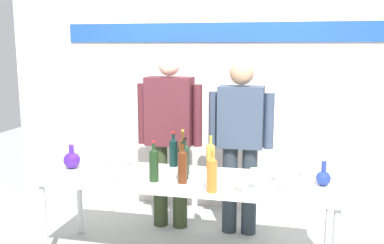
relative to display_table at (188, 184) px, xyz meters
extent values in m
cube|color=silver|center=(0.00, 1.34, 0.83)|extent=(4.74, 0.10, 3.00)
cube|color=#204E9B|center=(0.00, 1.28, 1.23)|extent=(3.32, 0.01, 0.20)
cube|color=silver|center=(0.00, 0.00, 0.03)|extent=(2.37, 0.71, 0.04)
cylinder|color=silver|center=(-1.12, -0.30, -0.33)|extent=(0.05, 0.05, 0.68)
cylinder|color=silver|center=(-1.12, 0.30, -0.33)|extent=(0.05, 0.05, 0.68)
cylinder|color=silver|center=(1.12, 0.30, -0.33)|extent=(0.05, 0.05, 0.68)
sphere|color=#451C92|center=(-1.03, 0.03, 0.12)|extent=(0.14, 0.14, 0.14)
cylinder|color=#451C92|center=(-1.03, 0.03, 0.22)|extent=(0.04, 0.04, 0.08)
sphere|color=navy|center=(1.04, 0.03, 0.11)|extent=(0.11, 0.11, 0.11)
cylinder|color=navy|center=(1.04, 0.03, 0.20)|extent=(0.04, 0.04, 0.09)
cylinder|color=#303C22|center=(-0.44, 0.67, -0.26)|extent=(0.14, 0.14, 0.83)
cylinder|color=#303C22|center=(-0.24, 0.67, -0.26)|extent=(0.14, 0.14, 0.83)
cube|color=#552229|center=(-0.34, 0.67, 0.48)|extent=(0.44, 0.22, 0.65)
cylinder|color=#552229|center=(-0.61, 0.67, 0.45)|extent=(0.09, 0.09, 0.58)
cylinder|color=#552229|center=(-0.07, 0.67, 0.45)|extent=(0.09, 0.09, 0.58)
sphere|color=beige|center=(-0.34, 0.67, 0.91)|extent=(0.20, 0.20, 0.20)
cylinder|color=#29333C|center=(0.25, 0.67, -0.25)|extent=(0.14, 0.14, 0.84)
cylinder|color=#29333C|center=(0.43, 0.67, -0.25)|extent=(0.14, 0.14, 0.84)
cube|color=#39475E|center=(0.34, 0.67, 0.45)|extent=(0.41, 0.22, 0.56)
cylinder|color=#39475E|center=(0.08, 0.67, 0.42)|extent=(0.09, 0.09, 0.51)
cylinder|color=#39475E|center=(0.59, 0.67, 0.42)|extent=(0.09, 0.09, 0.51)
sphere|color=tan|center=(0.34, 0.67, 0.85)|extent=(0.22, 0.22, 0.22)
cylinder|color=#193117|center=(-0.23, -0.15, 0.17)|extent=(0.07, 0.07, 0.24)
cone|color=#193117|center=(-0.23, -0.15, 0.30)|extent=(0.07, 0.07, 0.03)
cylinder|color=#193117|center=(-0.23, -0.15, 0.33)|extent=(0.03, 0.03, 0.07)
cylinder|color=#B21E26|center=(-0.23, -0.15, 0.37)|extent=(0.03, 0.03, 0.02)
cylinder|color=#4F240F|center=(-0.01, -0.14, 0.17)|extent=(0.07, 0.07, 0.24)
cone|color=#4F240F|center=(-0.01, -0.14, 0.30)|extent=(0.07, 0.07, 0.03)
cylinder|color=#4F240F|center=(-0.01, -0.14, 0.33)|extent=(0.03, 0.03, 0.07)
cylinder|color=black|center=(-0.01, -0.14, 0.37)|extent=(0.03, 0.03, 0.02)
cylinder|color=gold|center=(0.13, 0.28, 0.16)|extent=(0.07, 0.07, 0.21)
cone|color=gold|center=(0.13, 0.28, 0.27)|extent=(0.07, 0.07, 0.03)
cylinder|color=gold|center=(0.13, 0.28, 0.29)|extent=(0.02, 0.02, 0.07)
cylinder|color=gold|center=(0.13, 0.28, 0.34)|extent=(0.03, 0.03, 0.02)
cylinder|color=#1B3927|center=(-0.04, 0.09, 0.17)|extent=(0.07, 0.07, 0.23)
cone|color=#1B3927|center=(-0.04, 0.09, 0.29)|extent=(0.07, 0.07, 0.03)
cylinder|color=#1B3927|center=(-0.04, 0.09, 0.31)|extent=(0.03, 0.03, 0.06)
cylinder|color=black|center=(-0.04, 0.09, 0.35)|extent=(0.03, 0.03, 0.02)
cylinder|color=#553411|center=(-0.11, 0.27, 0.17)|extent=(0.07, 0.07, 0.24)
cone|color=#553411|center=(-0.11, 0.27, 0.30)|extent=(0.07, 0.07, 0.03)
cylinder|color=#553411|center=(-0.11, 0.27, 0.33)|extent=(0.02, 0.02, 0.08)
cylinder|color=gold|center=(-0.11, 0.27, 0.38)|extent=(0.03, 0.03, 0.02)
cylinder|color=black|center=(-0.02, -0.04, 0.17)|extent=(0.07, 0.07, 0.22)
cone|color=black|center=(-0.02, -0.04, 0.29)|extent=(0.07, 0.07, 0.03)
cylinder|color=black|center=(-0.02, -0.04, 0.32)|extent=(0.03, 0.03, 0.08)
cylinder|color=black|center=(-0.02, -0.04, 0.37)|extent=(0.03, 0.03, 0.02)
cylinder|color=black|center=(-0.20, 0.30, 0.17)|extent=(0.07, 0.07, 0.22)
cone|color=black|center=(-0.20, 0.30, 0.29)|extent=(0.07, 0.07, 0.03)
cylinder|color=black|center=(-0.20, 0.30, 0.31)|extent=(0.03, 0.03, 0.07)
cylinder|color=#AB1D17|center=(-0.20, 0.30, 0.35)|extent=(0.03, 0.03, 0.02)
cylinder|color=orange|center=(0.25, -0.30, 0.17)|extent=(0.08, 0.08, 0.24)
cone|color=orange|center=(0.25, -0.30, 0.30)|extent=(0.08, 0.08, 0.03)
cylinder|color=orange|center=(0.25, -0.30, 0.32)|extent=(0.02, 0.02, 0.07)
cylinder|color=gold|center=(0.25, -0.30, 0.37)|extent=(0.03, 0.03, 0.02)
cylinder|color=white|center=(-0.81, 0.24, 0.05)|extent=(0.06, 0.06, 0.00)
cylinder|color=white|center=(-0.81, 0.24, 0.10)|extent=(0.01, 0.01, 0.08)
cylinder|color=white|center=(-0.81, 0.24, 0.18)|extent=(0.06, 0.06, 0.08)
cylinder|color=white|center=(-0.58, 0.18, 0.05)|extent=(0.06, 0.06, 0.00)
cylinder|color=white|center=(-0.58, 0.18, 0.09)|extent=(0.01, 0.01, 0.07)
cylinder|color=white|center=(-0.58, 0.18, 0.16)|extent=(0.07, 0.07, 0.07)
cylinder|color=white|center=(-0.58, -0.18, 0.05)|extent=(0.06, 0.06, 0.00)
cylinder|color=white|center=(-0.58, -0.18, 0.09)|extent=(0.01, 0.01, 0.06)
cylinder|color=white|center=(-0.58, -0.18, 0.16)|extent=(0.06, 0.06, 0.08)
cylinder|color=white|center=(-0.67, 0.21, 0.05)|extent=(0.06, 0.06, 0.00)
cylinder|color=white|center=(-0.67, 0.21, 0.08)|extent=(0.01, 0.01, 0.06)
cylinder|color=white|center=(-0.67, 0.21, 0.15)|extent=(0.06, 0.06, 0.08)
cylinder|color=white|center=(0.70, 0.22, 0.05)|extent=(0.06, 0.06, 0.00)
cylinder|color=white|center=(0.70, 0.22, 0.09)|extent=(0.01, 0.01, 0.06)
cylinder|color=white|center=(0.70, 0.22, 0.15)|extent=(0.06, 0.06, 0.07)
cylinder|color=white|center=(0.55, -0.19, 0.05)|extent=(0.05, 0.05, 0.00)
cylinder|color=white|center=(0.55, -0.19, 0.09)|extent=(0.01, 0.01, 0.08)
cylinder|color=white|center=(0.55, -0.19, 0.18)|extent=(0.07, 0.07, 0.09)
cylinder|color=white|center=(0.69, 0.04, 0.05)|extent=(0.06, 0.06, 0.00)
cylinder|color=white|center=(0.69, 0.04, 0.09)|extent=(0.01, 0.01, 0.07)
cylinder|color=white|center=(0.69, 0.04, 0.16)|extent=(0.06, 0.06, 0.08)
cylinder|color=white|center=(0.92, 0.18, 0.05)|extent=(0.06, 0.06, 0.00)
cylinder|color=white|center=(0.92, 0.18, 0.09)|extent=(0.01, 0.01, 0.07)
cylinder|color=white|center=(0.92, 0.18, 0.17)|extent=(0.07, 0.07, 0.08)
cylinder|color=white|center=(0.75, -0.11, 0.05)|extent=(0.05, 0.05, 0.00)
cylinder|color=white|center=(0.75, -0.11, 0.09)|extent=(0.01, 0.01, 0.06)
cylinder|color=white|center=(0.75, -0.11, 0.15)|extent=(0.07, 0.07, 0.07)
cylinder|color=white|center=(0.46, -0.27, 0.05)|extent=(0.06, 0.06, 0.00)
cylinder|color=white|center=(0.46, -0.27, 0.09)|extent=(0.01, 0.01, 0.06)
cylinder|color=white|center=(0.46, -0.27, 0.16)|extent=(0.07, 0.07, 0.08)
camera|label=1|loc=(0.79, -3.27, 1.10)|focal=40.79mm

